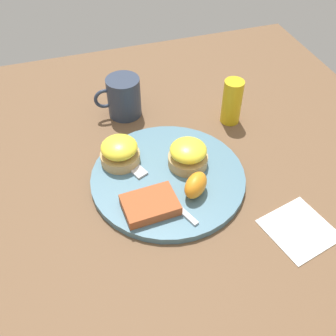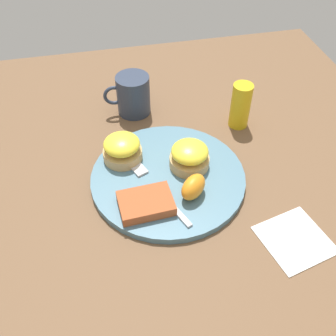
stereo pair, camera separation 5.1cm
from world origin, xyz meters
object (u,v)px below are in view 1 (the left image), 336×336
object	(u,v)px
sandwich_benedict_right	(120,152)
condiment_bottle	(232,102)
sandwich_benedict_left	(188,155)
cup	(123,97)
fork	(157,189)
orange_wedge	(196,185)
hashbrown_patty	(150,205)

from	to	relation	value
sandwich_benedict_right	condiment_bottle	world-z (taller)	condiment_bottle
sandwich_benedict_left	cup	xyz separation A→B (m)	(0.08, -0.22, 0.01)
sandwich_benedict_left	condiment_bottle	xyz separation A→B (m)	(-0.15, -0.12, 0.01)
fork	cup	distance (m)	0.27
cup	orange_wedge	bearing A→B (deg)	102.59
sandwich_benedict_left	cup	world-z (taller)	cup
orange_wedge	hashbrown_patty	bearing A→B (deg)	6.05
sandwich_benedict_left	sandwich_benedict_right	bearing A→B (deg)	-21.28
sandwich_benedict_right	cup	xyz separation A→B (m)	(-0.05, -0.17, 0.01)
sandwich_benedict_right	fork	distance (m)	0.11
orange_wedge	fork	world-z (taller)	orange_wedge
fork	sandwich_benedict_right	bearing A→B (deg)	-63.34
cup	sandwich_benedict_left	bearing A→B (deg)	109.85
hashbrown_patty	cup	bearing A→B (deg)	-94.52
condiment_bottle	sandwich_benedict_right	bearing A→B (deg)	14.32
hashbrown_patty	orange_wedge	world-z (taller)	orange_wedge
sandwich_benedict_left	sandwich_benedict_right	distance (m)	0.14
sandwich_benedict_left	hashbrown_patty	xyz separation A→B (m)	(0.10, 0.09, -0.02)
cup	condiment_bottle	bearing A→B (deg)	156.15
sandwich_benedict_left	orange_wedge	xyz separation A→B (m)	(0.01, 0.08, -0.00)
cup	condiment_bottle	xyz separation A→B (m)	(-0.23, 0.10, 0.01)
cup	condiment_bottle	world-z (taller)	condiment_bottle
sandwich_benedict_right	fork	world-z (taller)	sandwich_benedict_right
sandwich_benedict_right	orange_wedge	bearing A→B (deg)	131.93
fork	cup	world-z (taller)	cup
sandwich_benedict_right	sandwich_benedict_left	bearing A→B (deg)	158.72
sandwich_benedict_right	cup	distance (m)	0.18
sandwich_benedict_right	hashbrown_patty	xyz separation A→B (m)	(-0.02, 0.14, -0.02)
fork	condiment_bottle	distance (m)	0.28
orange_wedge	fork	xyz separation A→B (m)	(0.07, -0.03, -0.02)
orange_wedge	cup	distance (m)	0.30
sandwich_benedict_left	cup	distance (m)	0.23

